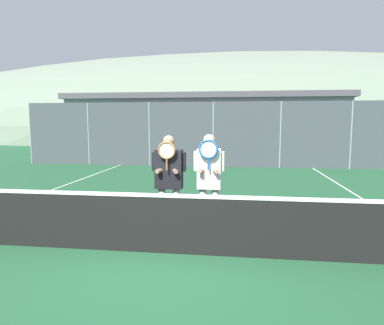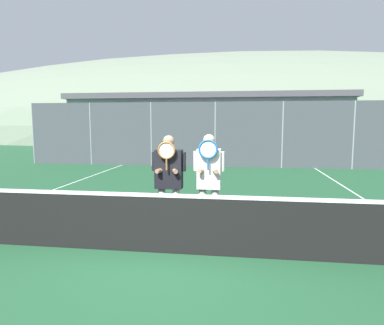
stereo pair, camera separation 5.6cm
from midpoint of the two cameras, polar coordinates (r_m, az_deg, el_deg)
name	(u,v)px [view 1 (the left image)]	position (r m, az deg, el deg)	size (l,w,h in m)	color
ground_plane	(165,253)	(5.45, -4.83, -14.81)	(120.00, 120.00, 0.00)	#1E4C2D
hill_distant	(231,134)	(59.94, 6.55, 4.80)	(124.23, 69.01, 24.16)	slate
clubhouse_building	(205,123)	(23.88, 2.07, 6.62)	(18.49, 5.50, 3.86)	#9EA3A8
fence_back	(213,134)	(15.36, 3.46, 4.68)	(17.67, 0.06, 2.90)	gray
tennis_net	(165,223)	(5.29, -4.88, -9.97)	(11.69, 0.09, 1.03)	gray
court_line_left_sideline	(23,200)	(9.84, -26.42, -5.67)	(0.05, 16.00, 0.01)	white
court_line_right_sideline	(384,212)	(8.81, 29.19, -7.22)	(0.05, 16.00, 0.01)	white
player_leftmost	(169,177)	(5.97, -4.14, -2.46)	(0.61, 0.34, 1.78)	white
player_center_left	(209,178)	(5.88, 2.58, -2.52)	(0.54, 0.34, 1.80)	white
car_far_left	(117,141)	(19.67, -12.39, 3.49)	(4.17, 2.00, 1.85)	black
car_left_of_center	(206,142)	(18.63, 2.28, 3.40)	(4.53, 2.10, 1.79)	silver
car_center	(303,144)	(18.89, 17.99, 3.00)	(4.45, 1.96, 1.70)	slate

